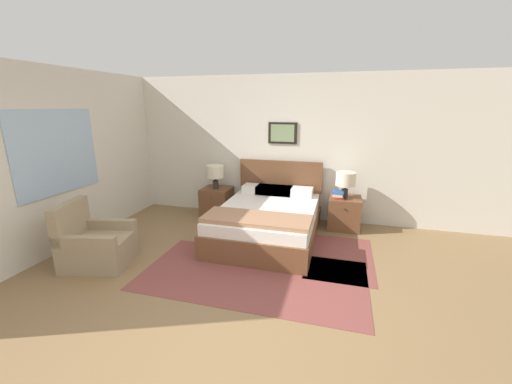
{
  "coord_description": "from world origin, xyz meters",
  "views": [
    {
      "loc": [
        1.08,
        -2.49,
        2.06
      ],
      "look_at": [
        -0.09,
        1.74,
        0.85
      ],
      "focal_mm": 22.0,
      "sensor_mm": 36.0,
      "label": 1
    }
  ],
  "objects": [
    {
      "name": "ground_plane",
      "position": [
        0.0,
        0.0,
        0.0
      ],
      "size": [
        16.0,
        16.0,
        0.0
      ],
      "primitive_type": "plane",
      "color": "olive"
    },
    {
      "name": "wall_back",
      "position": [
        0.0,
        3.19,
        1.3
      ],
      "size": [
        8.0,
        0.09,
        2.6
      ],
      "color": "silver",
      "rests_on": "ground_plane"
    },
    {
      "name": "wall_left",
      "position": [
        -2.83,
        1.56,
        1.3
      ],
      "size": [
        0.08,
        5.56,
        2.6
      ],
      "color": "silver",
      "rests_on": "ground_plane"
    },
    {
      "name": "area_rug_main",
      "position": [
        0.1,
        0.89,
        0.0
      ],
      "size": [
        2.78,
        1.45,
        0.01
      ],
      "color": "brown",
      "rests_on": "ground_plane"
    },
    {
      "name": "area_rug_bedside",
      "position": [
        1.15,
        1.69,
        0.0
      ],
      "size": [
        0.89,
        1.43,
        0.01
      ],
      "color": "brown",
      "rests_on": "ground_plane"
    },
    {
      "name": "bed",
      "position": [
        -0.0,
        2.11,
        0.3
      ],
      "size": [
        1.52,
        2.06,
        1.1
      ],
      "color": "brown",
      "rests_on": "ground_plane"
    },
    {
      "name": "armchair",
      "position": [
        -2.01,
        0.63,
        0.28
      ],
      "size": [
        0.93,
        0.86,
        0.86
      ],
      "rotation": [
        0.0,
        0.0,
        -1.34
      ],
      "color": "#998466",
      "rests_on": "ground_plane"
    },
    {
      "name": "nightstand_near_window",
      "position": [
        -1.18,
        2.85,
        0.28
      ],
      "size": [
        0.53,
        0.54,
        0.55
      ],
      "color": "brown",
      "rests_on": "ground_plane"
    },
    {
      "name": "nightstand_by_door",
      "position": [
        1.18,
        2.85,
        0.28
      ],
      "size": [
        0.53,
        0.54,
        0.55
      ],
      "color": "brown",
      "rests_on": "ground_plane"
    },
    {
      "name": "table_lamp_near_window",
      "position": [
        -1.18,
        2.82,
        0.86
      ],
      "size": [
        0.33,
        0.33,
        0.44
      ],
      "color": "#2D2823",
      "rests_on": "nightstand_near_window"
    },
    {
      "name": "table_lamp_by_door",
      "position": [
        1.16,
        2.82,
        0.86
      ],
      "size": [
        0.33,
        0.33,
        0.44
      ],
      "color": "#2D2823",
      "rests_on": "nightstand_by_door"
    },
    {
      "name": "book_thick_bottom",
      "position": [
        1.06,
        2.8,
        0.57
      ],
      "size": [
        0.19,
        0.28,
        0.04
      ],
      "rotation": [
        0.0,
        0.0,
        0.15
      ],
      "color": "#B7332D",
      "rests_on": "nightstand_by_door"
    },
    {
      "name": "book_hardcover_middle",
      "position": [
        1.06,
        2.8,
        0.61
      ],
      "size": [
        0.19,
        0.28,
        0.04
      ],
      "rotation": [
        0.0,
        0.0,
        -0.11
      ],
      "color": "beige",
      "rests_on": "book_thick_bottom"
    },
    {
      "name": "book_novel_upper",
      "position": [
        1.06,
        2.8,
        0.65
      ],
      "size": [
        0.23,
        0.26,
        0.04
      ],
      "rotation": [
        0.0,
        0.0,
        -0.15
      ],
      "color": "#335693",
      "rests_on": "book_hardcover_middle"
    }
  ]
}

